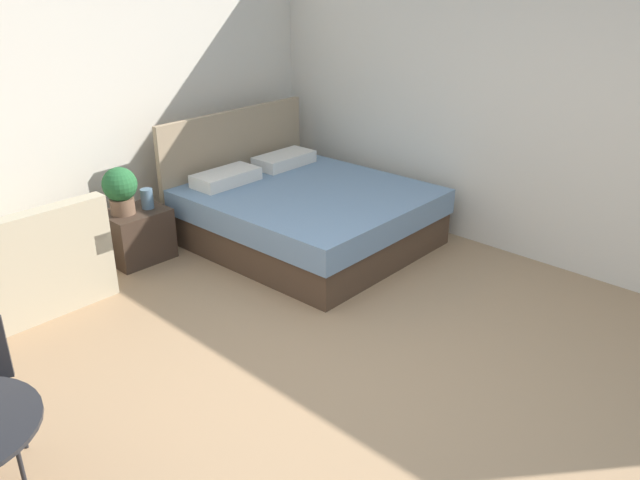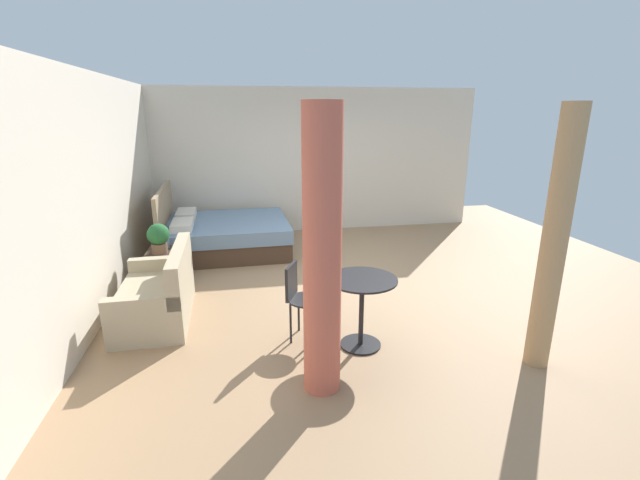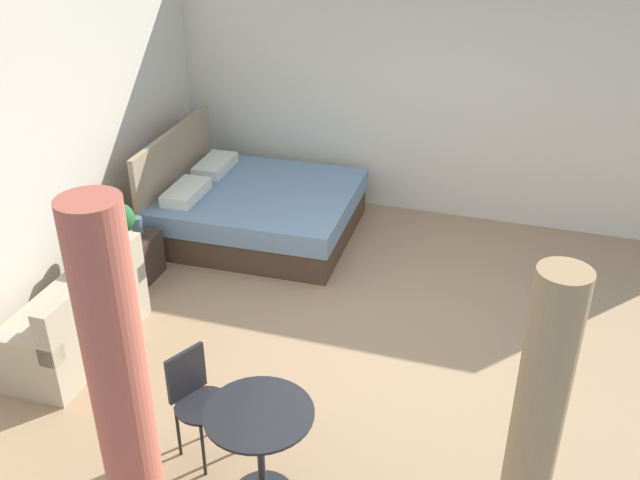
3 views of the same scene
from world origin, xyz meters
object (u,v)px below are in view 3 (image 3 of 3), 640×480
bed (255,209)px  cafe_chair_near_window (196,394)px  nightstand (132,259)px  vase (137,226)px  balcony_table (260,439)px  couch (73,322)px  potted_plant (120,222)px

bed → cafe_chair_near_window: size_ratio=2.57×
nightstand → vase: size_ratio=2.98×
vase → cafe_chair_near_window: cafe_chair_near_window is taller
balcony_table → cafe_chair_near_window: bearing=64.9°
couch → cafe_chair_near_window: 1.73m
bed → potted_plant: 1.66m
nightstand → vase: 0.34m
bed → nightstand: 1.52m
nightstand → bed: bearing=-31.4°
potted_plant → balcony_table: potted_plant is taller
couch → nightstand: 1.18m
nightstand → balcony_table: size_ratio=0.72×
balcony_table → potted_plant: bearing=47.3°
nightstand → vase: (0.12, -0.03, 0.32)m
potted_plant → bed: bearing=-29.9°
bed → balcony_table: 3.79m
balcony_table → nightstand: bearing=45.9°
cafe_chair_near_window → couch: bearing=64.3°
couch → cafe_chair_near_window: size_ratio=1.71×
potted_plant → vase: bearing=-10.5°
cafe_chair_near_window → nightstand: bearing=41.1°
bed → couch: size_ratio=1.50×
nightstand → cafe_chair_near_window: size_ratio=0.65×
nightstand → vase: bearing=-13.4°
balcony_table → cafe_chair_near_window: (0.27, 0.59, -0.01)m
vase → balcony_table: size_ratio=0.24×
potted_plant → vase: (0.22, -0.04, -0.14)m
cafe_chair_near_window → potted_plant: bearing=42.8°
vase → nightstand: bearing=166.6°
balcony_table → bed: bearing=22.8°
couch → vase: couch is taller
balcony_table → cafe_chair_near_window: 0.65m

